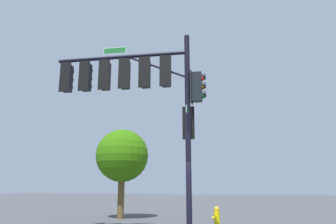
{
  "coord_description": "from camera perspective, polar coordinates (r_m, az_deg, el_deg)",
  "views": [
    {
      "loc": [
        -3.05,
        11.1,
        1.67
      ],
      "look_at": [
        0.77,
        -0.02,
        4.38
      ],
      "focal_mm": 34.64,
      "sensor_mm": 36.0,
      "label": 1
    }
  ],
  "objects": [
    {
      "name": "signal_pole_assembly",
      "position": [
        12.44,
        -4.65,
        4.02
      ],
      "size": [
        5.88,
        1.68,
        7.32
      ],
      "color": "black",
      "rests_on": "ground_plane"
    },
    {
      "name": "tree_near",
      "position": [
        18.27,
        -8.06,
        -7.65
      ],
      "size": [
        2.89,
        2.89,
        4.79
      ],
      "color": "brown",
      "rests_on": "ground_plane"
    },
    {
      "name": "fire_hydrant",
      "position": [
        14.72,
        8.58,
        -17.74
      ],
      "size": [
        0.33,
        0.24,
        0.83
      ],
      "color": "#DFC408",
      "rests_on": "ground_plane"
    }
  ]
}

